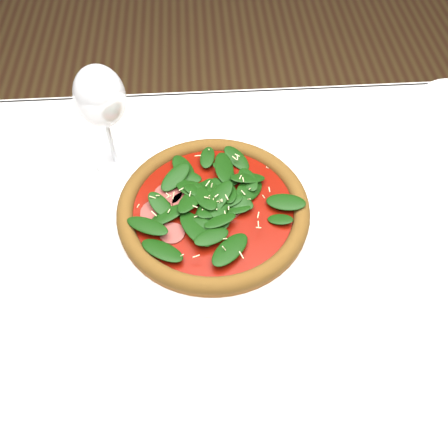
{
  "coord_description": "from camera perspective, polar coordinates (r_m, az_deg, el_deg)",
  "views": [
    {
      "loc": [
        -0.08,
        -0.4,
        1.39
      ],
      "look_at": [
        -0.05,
        0.06,
        0.77
      ],
      "focal_mm": 40.0,
      "sensor_mm": 36.0,
      "label": 1
    }
  ],
  "objects": [
    {
      "name": "ground",
      "position": [
        1.45,
        2.09,
        -20.38
      ],
      "size": [
        6.0,
        6.0,
        0.0
      ],
      "primitive_type": "plane",
      "color": "brown",
      "rests_on": "ground"
    },
    {
      "name": "dining_table",
      "position": [
        0.84,
        3.4,
        -7.92
      ],
      "size": [
        1.21,
        0.81,
        0.75
      ],
      "color": "white",
      "rests_on": "ground"
    },
    {
      "name": "plate",
      "position": [
        0.79,
        -1.21,
        0.99
      ],
      "size": [
        0.35,
        0.35,
        0.02
      ],
      "color": "white",
      "rests_on": "dining_table"
    },
    {
      "name": "pizza",
      "position": [
        0.78,
        -1.23,
        1.9
      ],
      "size": [
        0.34,
        0.34,
        0.04
      ],
      "rotation": [
        0.0,
        0.0,
        0.12
      ],
      "color": "#956224",
      "rests_on": "plate"
    },
    {
      "name": "wine_glass",
      "position": [
        0.81,
        -13.94,
        13.69
      ],
      "size": [
        0.08,
        0.08,
        0.2
      ],
      "color": "silver",
      "rests_on": "dining_table"
    }
  ]
}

